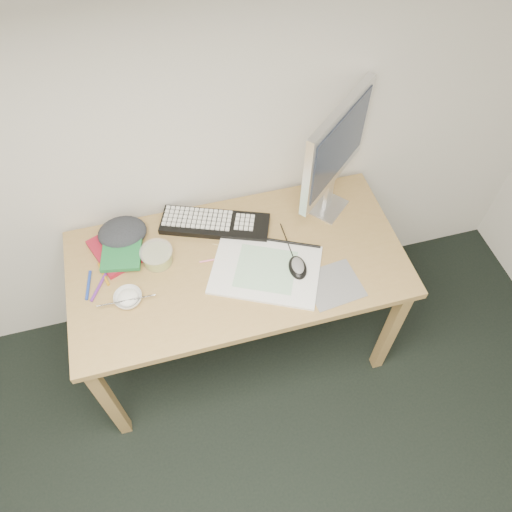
{
  "coord_description": "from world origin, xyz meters",
  "views": [
    {
      "loc": [
        -0.06,
        0.25,
        2.45
      ],
      "look_at": [
        0.24,
        1.38,
        0.83
      ],
      "focal_mm": 35.0,
      "sensor_mm": 36.0,
      "label": 1
    }
  ],
  "objects_px": {
    "keyboard": "(215,224)",
    "rice_bowl": "(128,298)",
    "desk": "(238,273)",
    "sketchpad": "(266,270)",
    "monitor": "(336,149)"
  },
  "relations": [
    {
      "from": "keyboard",
      "to": "monitor",
      "type": "bearing_deg",
      "value": 18.93
    },
    {
      "from": "keyboard",
      "to": "rice_bowl",
      "type": "height_order",
      "value": "rice_bowl"
    },
    {
      "from": "sketchpad",
      "to": "keyboard",
      "type": "xyz_separation_m",
      "value": [
        -0.15,
        0.29,
        0.01
      ]
    },
    {
      "from": "desk",
      "to": "monitor",
      "type": "distance_m",
      "value": 0.66
    },
    {
      "from": "desk",
      "to": "rice_bowl",
      "type": "relative_size",
      "value": 12.58
    },
    {
      "from": "keyboard",
      "to": "rice_bowl",
      "type": "relative_size",
      "value": 4.24
    },
    {
      "from": "rice_bowl",
      "to": "sketchpad",
      "type": "bearing_deg",
      "value": -0.15
    },
    {
      "from": "sketchpad",
      "to": "rice_bowl",
      "type": "bearing_deg",
      "value": -154.71
    },
    {
      "from": "keyboard",
      "to": "rice_bowl",
      "type": "xyz_separation_m",
      "value": [
        -0.41,
        -0.29,
        0.0
      ]
    },
    {
      "from": "monitor",
      "to": "keyboard",
      "type": "bearing_deg",
      "value": 136.59
    },
    {
      "from": "monitor",
      "to": "sketchpad",
      "type": "bearing_deg",
      "value": 175.43
    },
    {
      "from": "keyboard",
      "to": "monitor",
      "type": "relative_size",
      "value": 0.85
    },
    {
      "from": "desk",
      "to": "sketchpad",
      "type": "distance_m",
      "value": 0.15
    },
    {
      "from": "sketchpad",
      "to": "monitor",
      "type": "height_order",
      "value": "monitor"
    },
    {
      "from": "monitor",
      "to": "desk",
      "type": "bearing_deg",
      "value": 161.48
    }
  ]
}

